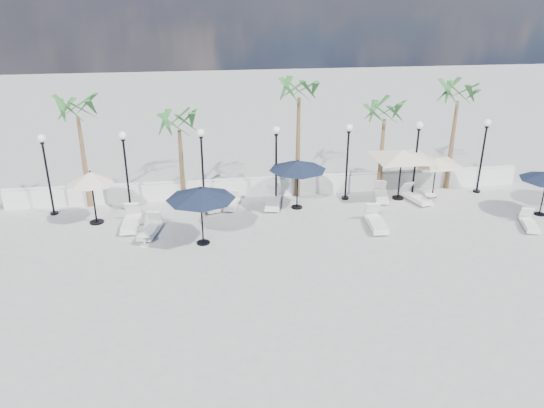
{
  "coord_description": "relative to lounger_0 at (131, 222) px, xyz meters",
  "views": [
    {
      "loc": [
        -3.46,
        -17.39,
        9.98
      ],
      "look_at": [
        -0.71,
        2.77,
        1.5
      ],
      "focal_mm": 35.0,
      "sensor_mm": 36.0,
      "label": 1
    }
  ],
  "objects": [
    {
      "name": "lounger_3",
      "position": [
        3.39,
        1.69,
        -0.04
      ],
      "size": [
        1.17,
        1.9,
        0.68
      ],
      "rotation": [
        0.0,
        0.0,
        0.35
      ],
      "color": "silver",
      "rests_on": "ground"
    },
    {
      "name": "lamppost_3",
      "position": [
        6.76,
        1.97,
        2.23
      ],
      "size": [
        0.36,
        0.36,
        3.84
      ],
      "color": "black",
      "rests_on": "ground"
    },
    {
      "name": "palm_3",
      "position": [
        12.26,
        2.77,
        3.68
      ],
      "size": [
        2.6,
        2.6,
        4.9
      ],
      "color": "brown",
      "rests_on": "ground"
    },
    {
      "name": "balustrade",
      "position": [
        6.76,
        2.97,
        0.2
      ],
      "size": [
        26.0,
        0.3,
        1.01
      ],
      "color": "white",
      "rests_on": "ground"
    },
    {
      "name": "lounger_5",
      "position": [
        12.03,
        1.69,
        -0.03
      ],
      "size": [
        1.05,
        1.98,
        0.71
      ],
      "rotation": [
        0.0,
        0.0,
        -0.25
      ],
      "color": "silver",
      "rests_on": "ground"
    },
    {
      "name": "lounger_6",
      "position": [
        10.74,
        -1.47,
        -0.0
      ],
      "size": [
        0.85,
        2.16,
        0.79
      ],
      "rotation": [
        0.0,
        0.0,
        -0.08
      ],
      "color": "silver",
      "rests_on": "ground"
    },
    {
      "name": "parasol_navy_mid",
      "position": [
        7.67,
        1.19,
        1.87
      ],
      "size": [
        2.71,
        2.71,
        2.43
      ],
      "color": "black",
      "rests_on": "ground"
    },
    {
      "name": "ground",
      "position": [
        6.76,
        -4.53,
        -0.27
      ],
      "size": [
        100.0,
        100.0,
        0.0
      ],
      "primitive_type": "plane",
      "color": "gray",
      "rests_on": "ground"
    },
    {
      "name": "lounger_8",
      "position": [
        17.42,
        -2.43,
        -0.05
      ],
      "size": [
        1.07,
        1.81,
        0.65
      ],
      "rotation": [
        0.0,
        0.0,
        -0.32
      ],
      "color": "silver",
      "rests_on": "ground"
    },
    {
      "name": "lamppost_2",
      "position": [
        3.26,
        1.97,
        2.23
      ],
      "size": [
        0.36,
        0.36,
        3.84
      ],
      "color": "black",
      "rests_on": "ground"
    },
    {
      "name": "palm_2",
      "position": [
        7.96,
        2.77,
        4.85
      ],
      "size": [
        2.6,
        2.6,
        6.1
      ],
      "color": "brown",
      "rests_on": "ground"
    },
    {
      "name": "lamppost_6",
      "position": [
        17.26,
        1.97,
        2.23
      ],
      "size": [
        0.36,
        0.36,
        3.84
      ],
      "color": "black",
      "rests_on": "ground"
    },
    {
      "name": "palm_1",
      "position": [
        2.26,
        2.77,
        3.49
      ],
      "size": [
        2.6,
        2.6,
        4.7
      ],
      "color": "brown",
      "rests_on": "ground"
    },
    {
      "name": "lamppost_1",
      "position": [
        -0.24,
        1.97,
        2.23
      ],
      "size": [
        0.36,
        0.36,
        3.84
      ],
      "color": "black",
      "rests_on": "ground"
    },
    {
      "name": "lounger_4",
      "position": [
        4.58,
        1.69,
        -0.06
      ],
      "size": [
        0.91,
        1.71,
        0.61
      ],
      "rotation": [
        0.0,
        0.0,
        -0.25
      ],
      "color": "silver",
      "rests_on": "ground"
    },
    {
      "name": "lounger_7",
      "position": [
        13.62,
        1.19,
        -0.03
      ],
      "size": [
        1.12,
        1.98,
        0.71
      ],
      "rotation": [
        0.0,
        0.0,
        0.29
      ],
      "color": "silver",
      "rests_on": "ground"
    },
    {
      "name": "lamppost_0",
      "position": [
        -3.74,
        1.97,
        2.23
      ],
      "size": [
        0.36,
        0.36,
        3.84
      ],
      "color": "black",
      "rests_on": "ground"
    },
    {
      "name": "parasol_cream_small",
      "position": [
        -1.6,
        0.7,
        1.86
      ],
      "size": [
        2.03,
        2.03,
        2.49
      ],
      "color": "black",
      "rests_on": "ground"
    },
    {
      "name": "lamppost_5",
      "position": [
        13.76,
        1.97,
        2.23
      ],
      "size": [
        0.36,
        0.36,
        3.84
      ],
      "color": "black",
      "rests_on": "ground"
    },
    {
      "name": "parasol_cream_sq_a",
      "position": [
        14.72,
        1.67,
        1.76
      ],
      "size": [
        4.45,
        4.45,
        2.19
      ],
      "color": "black",
      "rests_on": "ground"
    },
    {
      "name": "lounger_1",
      "position": [
        0.89,
        -0.81,
        -0.02
      ],
      "size": [
        1.05,
        2.02,
        0.72
      ],
      "rotation": [
        0.0,
        0.0,
        -0.23
      ],
      "color": "silver",
      "rests_on": "ground"
    },
    {
      "name": "parasol_navy_left",
      "position": [
        3.13,
        -2.02,
        1.94
      ],
      "size": [
        2.83,
        2.83,
        2.5
      ],
      "color": "black",
      "rests_on": "ground"
    },
    {
      "name": "palm_4",
      "position": [
        15.96,
        2.77,
        4.46
      ],
      "size": [
        2.6,
        2.6,
        5.7
      ],
      "color": "brown",
      "rests_on": "ground"
    },
    {
      "name": "side_table_1",
      "position": [
        0.75,
        -1.9,
        0.03
      ],
      "size": [
        0.5,
        0.5,
        0.48
      ],
      "color": "silver",
      "rests_on": "ground"
    },
    {
      "name": "side_table_2",
      "position": [
        14.15,
        0.65,
        0.06
      ],
      "size": [
        0.55,
        0.55,
        0.53
      ],
      "color": "silver",
      "rests_on": "ground"
    },
    {
      "name": "palm_0",
      "position": [
        -2.24,
        2.77,
        4.27
      ],
      "size": [
        2.6,
        2.6,
        5.5
      ],
      "color": "brown",
      "rests_on": "ground"
    },
    {
      "name": "lounger_0",
      "position": [
        0.0,
        0.0,
        0.0
      ],
      "size": [
        0.74,
        2.14,
        0.79
      ],
      "rotation": [
        0.0,
        0.0,
        -0.02
      ],
      "color": "silver",
      "rests_on": "ground"
    },
    {
      "name": "parasol_cream_sq_b",
      "position": [
        12.9,
        1.67,
        2.24
      ],
      "size": [
        5.41,
        5.41,
        2.71
      ],
      "color": "black",
      "rests_on": "ground"
    },
    {
      "name": "lounger_2",
      "position": [
        6.57,
        1.62,
        0.0
      ],
      "size": [
        1.1,
        2.22,
        0.79
      ],
      "rotation": [
        0.0,
        0.0,
        -0.2
      ],
      "color": "silver",
      "rests_on": "ground"
    },
    {
      "name": "lamppost_4",
      "position": [
        10.26,
        1.97,
        2.23
      ],
      "size": [
        0.36,
        0.36,
        3.84
      ],
      "color": "black",
      "rests_on": "ground"
    }
  ]
}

